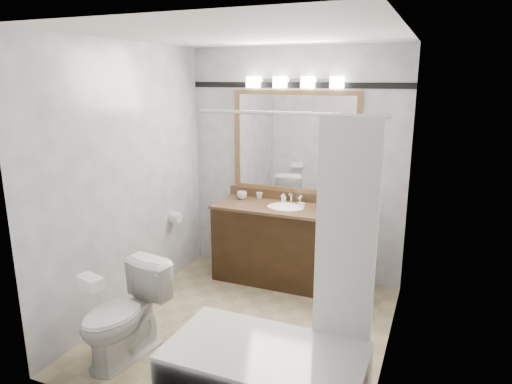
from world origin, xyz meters
TOP-DOWN VIEW (x-y plane):
  - room at (0.00, 0.00)m, footprint 2.42×2.62m
  - vanity at (0.00, 1.02)m, footprint 1.53×0.58m
  - mirror at (0.00, 1.28)m, footprint 1.40×0.04m
  - vanity_light_bar at (0.00, 1.23)m, footprint 1.02×0.14m
  - accent_stripe at (0.00, 1.29)m, footprint 2.40×0.01m
  - bathtub at (0.55, -0.90)m, footprint 1.30×0.75m
  - tp_roll at (-1.14, 0.66)m, footprint 0.11×0.12m
  - toilet at (-0.71, -0.80)m, footprint 0.54×0.80m
  - tissue_box at (-0.71, -1.12)m, footprint 0.22×0.16m
  - coffee_maker at (0.57, 0.98)m, footprint 0.20×0.25m
  - cup_left at (-0.56, 1.13)m, footprint 0.12×0.12m
  - cup_right at (-0.38, 1.23)m, footprint 0.09×0.09m
  - soap_bottle_a at (-0.07, 1.17)m, footprint 0.06×0.06m
  - soap_bar at (0.14, 1.13)m, footprint 0.09×0.07m

SIDE VIEW (x-z plane):
  - bathtub at x=0.55m, z-range -0.70..1.26m
  - toilet at x=-0.71m, z-range 0.00..0.75m
  - vanity at x=0.00m, z-range -0.04..0.93m
  - tp_roll at x=-1.14m, z-range 0.64..0.76m
  - tissue_box at x=-0.71m, z-range 0.75..0.83m
  - soap_bar at x=0.14m, z-range 0.85..0.88m
  - cup_right at x=-0.38m, z-range 0.85..0.92m
  - cup_left at x=-0.56m, z-range 0.85..0.93m
  - soap_bottle_a at x=-0.07m, z-range 0.85..0.95m
  - coffee_maker at x=0.57m, z-range 0.86..1.24m
  - room at x=0.00m, z-range -0.01..2.51m
  - mirror at x=0.00m, z-range 0.95..2.05m
  - accent_stripe at x=0.00m, z-range 2.07..2.13m
  - vanity_light_bar at x=0.00m, z-range 2.07..2.19m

